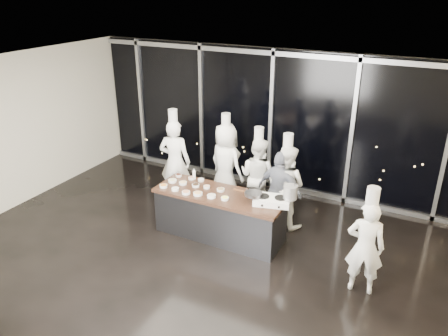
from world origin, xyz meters
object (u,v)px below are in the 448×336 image
at_px(demo_counter, 220,215).
at_px(chef_side, 365,246).
at_px(chef_right, 286,185).
at_px(chef_far_left, 175,161).
at_px(chef_center, 258,175).
at_px(stock_pot, 290,192).
at_px(guest, 280,190).
at_px(frying_pan, 253,194).
at_px(chef_left, 226,163).
at_px(stove, 272,200).

bearing_deg(demo_counter, chef_side, -8.40).
xyz_separation_m(chef_right, chef_side, (1.78, -1.40, -0.04)).
bearing_deg(chef_side, chef_far_left, -24.91).
bearing_deg(chef_far_left, chef_center, 178.22).
bearing_deg(stock_pot, chef_side, -21.15).
bearing_deg(guest, frying_pan, 87.36).
relative_size(demo_counter, chef_left, 1.22).
xyz_separation_m(guest, chef_right, (0.06, 0.16, 0.06)).
height_order(demo_counter, stock_pot, stock_pot).
distance_m(chef_right, chef_side, 2.27).
relative_size(chef_far_left, chef_center, 1.12).
relative_size(chef_far_left, chef_right, 1.10).
xyz_separation_m(demo_counter, stove, (1.00, 0.07, 0.51)).
bearing_deg(chef_far_left, stove, 149.52).
distance_m(demo_counter, chef_side, 2.76).
relative_size(frying_pan, stock_pot, 2.34).
bearing_deg(frying_pan, chef_far_left, 143.13).
distance_m(chef_left, chef_center, 0.81).
bearing_deg(chef_center, stove, 130.71).
distance_m(chef_left, guest, 1.50).
distance_m(demo_counter, chef_right, 1.42).
height_order(demo_counter, chef_center, chef_center).
relative_size(chef_far_left, guest, 1.33).
bearing_deg(chef_left, chef_center, -168.66).
height_order(demo_counter, stove, stove).
height_order(frying_pan, stock_pot, stock_pot).
height_order(chef_left, chef_side, chef_left).
relative_size(chef_left, chef_right, 1.06).
bearing_deg(chef_center, chef_right, 169.95).
xyz_separation_m(demo_counter, chef_left, (-0.55, 1.33, 0.45)).
xyz_separation_m(stock_pot, chef_right, (-0.38, 0.85, -0.31)).
xyz_separation_m(stove, chef_right, (-0.07, 0.93, -0.12)).
bearing_deg(chef_side, guest, -42.38).
bearing_deg(stove, stock_pot, -0.94).
xyz_separation_m(demo_counter, chef_side, (2.71, -0.40, 0.35)).
height_order(demo_counter, frying_pan, frying_pan).
bearing_deg(frying_pan, stove, 2.93).
distance_m(chef_center, chef_right, 0.71).
distance_m(chef_far_left, chef_left, 1.09).
distance_m(frying_pan, chef_center, 1.34).
bearing_deg(stove, chef_center, 108.36).
height_order(demo_counter, chef_side, chef_side).
height_order(chef_far_left, chef_right, chef_far_left).
xyz_separation_m(stove, stock_pot, (0.31, 0.08, 0.20)).
xyz_separation_m(demo_counter, frying_pan, (0.68, -0.04, 0.61)).
bearing_deg(chef_left, demo_counter, 132.19).
distance_m(stock_pot, chef_left, 2.21).
bearing_deg(demo_counter, chef_right, 47.08).
bearing_deg(demo_counter, guest, 44.14).
bearing_deg(stove, guest, 84.86).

